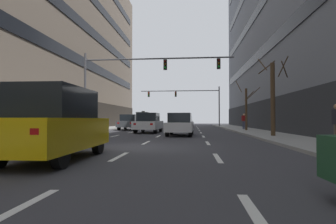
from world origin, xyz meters
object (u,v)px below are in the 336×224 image
Objects in this scene: car_driving_6 at (180,124)px; traffic_signal_0 at (137,74)px; car_driving_2 at (130,122)px; pedestrian_0 at (244,120)px; taxi_driving_1 at (143,120)px; street_tree_0 at (246,107)px; traffic_signal_1 at (190,98)px; street_tree_1 at (273,97)px; car_driving_0 at (149,123)px; car_driving_4 at (186,122)px; car_driving_3 at (17,129)px; taxi_driving_5 at (56,124)px.

traffic_signal_0 reaches higher than car_driving_6.
pedestrian_0 is at bearing 0.02° from car_driving_2.
taxi_driving_1 is 0.93× the size of street_tree_0.
traffic_signal_1 is 15.00m from pedestrian_0.
taxi_driving_1 is 23.69m from street_tree_1.
car_driving_0 is 0.91× the size of street_tree_1.
street_tree_0 is (6.03, -11.44, 1.57)m from car_driving_4.
car_driving_6 is (6.05, -9.47, -0.03)m from car_driving_2.
street_tree_1 reaches higher than car_driving_6.
car_driving_3 is 12.48m from traffic_signal_0.
traffic_signal_0 is at bearing -72.04° from car_driving_2.
street_tree_0 reaches higher than car_driving_0.
car_driving_6 is (2.94, -3.70, -0.05)m from car_driving_0.
car_driving_4 is 10.73m from pedestrian_0.
street_tree_0 is at bearing -71.06° from traffic_signal_1.
car_driving_3 is at bearing -123.23° from car_driving_6.
car_driving_4 is (3.01, 14.43, -0.06)m from car_driving_0.
car_driving_6 is 0.86× the size of street_tree_1.
car_driving_0 is 13.39m from car_driving_3.
taxi_driving_5 is at bearing -39.60° from car_driving_3.
car_driving_2 is 0.36× the size of traffic_signal_1.
traffic_signal_0 is (2.41, 11.52, 4.15)m from car_driving_3.
taxi_driving_1 reaches higher than car_driving_4.
taxi_driving_1 is at bearing 108.48° from car_driving_6.
taxi_driving_5 is 14.49m from traffic_signal_0.
car_driving_3 is 22.57m from pedestrian_0.
street_tree_1 is at bearing -21.78° from traffic_signal_0.
taxi_driving_1 is 17.09m from street_tree_0.
taxi_driving_1 is 1.01× the size of car_driving_3.
car_driving_2 is 0.88× the size of street_tree_1.
street_tree_1 reaches higher than street_tree_0.
car_driving_3 reaches higher than car_driving_6.
traffic_signal_0 reaches higher than car_driving_3.
car_driving_2 is at bearing 97.74° from taxi_driving_5.
car_driving_0 is 10.67m from street_tree_1.
taxi_driving_1 is 15.49m from pedestrian_0.
pedestrian_0 reaches higher than car_driving_3.
street_tree_1 is (12.13, -11.17, 1.83)m from car_driving_2.
traffic_signal_0 reaches higher than car_driving_2.
car_driving_2 is 8.68m from traffic_signal_0.
car_driving_2 is 21.40m from taxi_driving_5.
car_driving_0 is 1.03× the size of car_driving_2.
taxi_driving_5 is at bearing -84.31° from taxi_driving_1.
traffic_signal_0 is at bearing 149.15° from car_driving_6.
traffic_signal_1 is at bearing 83.86° from taxi_driving_5.
traffic_signal_0 is 21.05m from traffic_signal_1.
car_driving_3 reaches higher than car_driving_4.
taxi_driving_1 is 27.82m from car_driving_3.
taxi_driving_5 is 34.95m from traffic_signal_1.
street_tree_1 is 3.11× the size of pedestrian_0.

